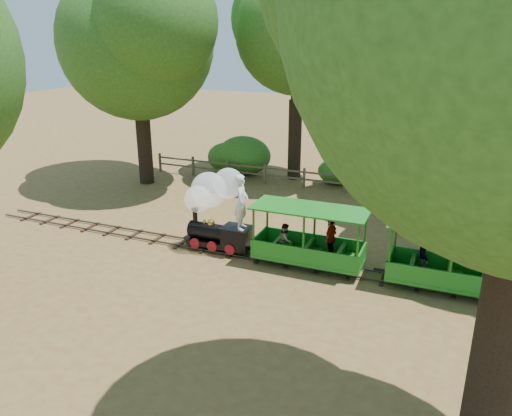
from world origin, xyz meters
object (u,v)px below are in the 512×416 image
at_px(locomotive, 216,203).
at_px(fence, 325,179).
at_px(carriage_front, 310,243).
at_px(carriage_rear, 449,265).

distance_m(locomotive, fence, 8.18).
xyz_separation_m(carriage_front, carriage_rear, (4.09, 0.06, -0.01)).
xyz_separation_m(carriage_rear, fence, (-5.76, 7.94, -0.20)).
distance_m(carriage_rear, fence, 9.81).
bearing_deg(locomotive, carriage_rear, -0.04).
xyz_separation_m(locomotive, carriage_front, (3.30, -0.07, -0.89)).
bearing_deg(carriage_rear, fence, 125.93).
relative_size(locomotive, carriage_rear, 0.83).
distance_m(carriage_front, fence, 8.18).
bearing_deg(carriage_rear, carriage_front, -179.15).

